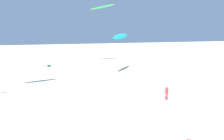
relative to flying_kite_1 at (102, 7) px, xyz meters
The scene contains 3 objects.
flying_kite_1 is the anchor object (origin of this frame).
flying_kite_3 16.56m from the flying_kite_1, 93.59° to the right, with size 6.37×10.14×8.08m.
person_near_left 37.66m from the flying_kite_1, 94.97° to the right, with size 0.43×0.34×1.70m.
Camera 1 is at (-5.66, 1.02, 8.27)m, focal length 36.79 mm.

